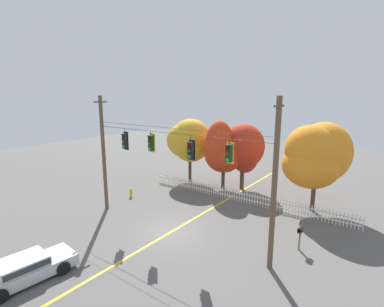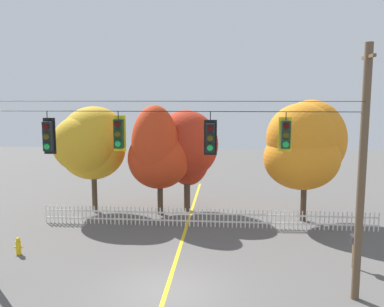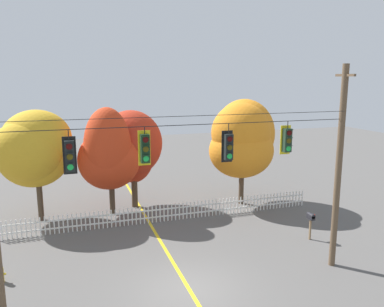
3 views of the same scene
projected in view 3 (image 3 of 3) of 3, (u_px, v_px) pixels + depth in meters
The scene contains 14 objects.
ground at pixel (189, 289), 14.96m from camera, with size 80.00×80.00×0.00m, color #565451.
lane_centerline_stripe at pixel (189, 289), 14.96m from camera, with size 0.16×36.00×0.01m, color gold.
signal_support_span at pixel (189, 180), 14.13m from camera, with size 13.22×1.10×8.51m.
traffic_signal_northbound_primary at pixel (70, 156), 12.69m from camera, with size 0.43×0.38×1.50m.
traffic_signal_northbound_secondary at pixel (145, 148), 13.42m from camera, with size 0.43×0.38×1.37m.
traffic_signal_westbound_side at pixel (228, 147), 14.39m from camera, with size 0.43×0.38×1.47m.
traffic_signal_southbound_primary at pixel (287, 140), 15.11m from camera, with size 0.43×0.38×1.31m.
white_picket_fence at pixel (168, 212), 22.00m from camera, with size 17.55×0.06×0.99m.
autumn_maple_near_fence at pixel (33, 149), 21.41m from camera, with size 4.15×3.90×6.26m.
autumn_maple_mid at pixel (109, 155), 22.43m from camera, with size 3.59×3.53×6.36m.
autumn_oak_far_east at pixel (132, 147), 24.10m from camera, with size 3.86×3.47×6.03m.
autumn_maple_far_west at pixel (242, 139), 24.29m from camera, with size 4.57×4.61×6.65m.
fire_hydrant at pixel (1, 273), 15.42m from camera, with size 0.38×0.22×0.76m.
roadside_mailbox at pixel (311, 218), 19.37m from camera, with size 0.25×0.44×1.37m.
Camera 3 is at (-4.13, -13.05, 7.97)m, focal length 36.60 mm.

